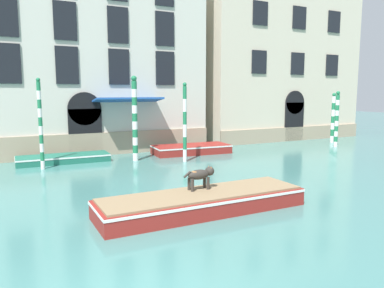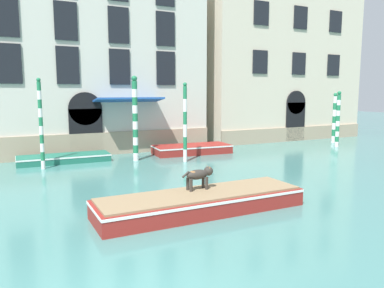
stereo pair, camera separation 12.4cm
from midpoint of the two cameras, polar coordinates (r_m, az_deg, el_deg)
palazzo_left at (r=25.10m, az=-16.07°, el=13.42°), size 14.40×7.40×12.39m
palazzo_right at (r=31.50m, az=12.30°, el=12.05°), size 13.13×6.13×12.05m
boat_foreground at (r=11.59m, az=1.73°, el=-8.72°), size 6.55×1.85×0.60m
dog_on_deck at (r=11.76m, az=1.44°, el=-4.70°), size 1.09×0.34×0.72m
boat_moored_near_palazzo at (r=20.65m, az=-18.73°, el=-2.06°), size 4.66×1.67×0.40m
boat_moored_far at (r=22.33m, az=0.14°, el=-0.76°), size 4.69×2.23×0.51m
mooring_pole_0 at (r=26.72m, az=21.48°, el=3.58°), size 0.25×0.25×3.71m
mooring_pole_1 at (r=19.46m, az=-0.88°, el=3.33°), size 0.21×0.21×4.14m
mooring_pole_2 at (r=19.97m, az=-8.49°, el=3.89°), size 0.29×0.29×4.49m
mooring_pole_3 at (r=28.94m, az=20.97°, el=3.77°), size 0.26×0.26×3.58m
mooring_pole_4 at (r=18.94m, az=-21.86°, el=2.88°), size 0.19×0.19×4.30m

